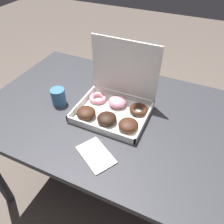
# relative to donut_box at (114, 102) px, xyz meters

# --- Properties ---
(ground_plane) EXTENTS (8.00, 8.00, 0.00)m
(ground_plane) POSITION_rel_donut_box_xyz_m (-0.04, -0.00, -0.79)
(ground_plane) COLOR #564C44
(dining_table) EXTENTS (1.25, 0.85, 0.73)m
(dining_table) POSITION_rel_donut_box_xyz_m (-0.04, -0.00, -0.15)
(dining_table) COLOR #2D2D33
(dining_table) RESTS_ON ground_plane
(donut_box) EXTENTS (0.35, 0.29, 0.33)m
(donut_box) POSITION_rel_donut_box_xyz_m (0.00, 0.00, 0.00)
(donut_box) COLOR silver
(donut_box) RESTS_ON dining_table
(coffee_mug) EXTENTS (0.07, 0.07, 0.09)m
(coffee_mug) POSITION_rel_donut_box_xyz_m (-0.29, -0.06, -0.01)
(coffee_mug) COLOR teal
(coffee_mug) RESTS_ON dining_table
(paper_napkin) EXTENTS (0.19, 0.17, 0.01)m
(paper_napkin) POSITION_rel_donut_box_xyz_m (0.04, -0.28, -0.05)
(paper_napkin) COLOR white
(paper_napkin) RESTS_ON dining_table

